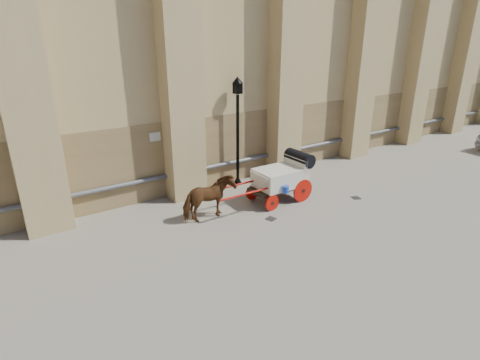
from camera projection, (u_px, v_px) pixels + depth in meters
ground at (261, 223)px, 12.79m from camera, size 90.00×90.00×0.00m
horse at (209, 199)px, 12.83m from camera, size 1.85×0.89×1.54m
carriage at (283, 176)px, 14.40m from camera, size 4.19×1.49×1.83m
street_lamp at (238, 129)px, 15.49m from camera, size 0.43×0.43×4.54m
drain_grate_near at (271, 219)px, 13.10m from camera, size 0.40×0.40×0.01m
drain_grate_far at (356, 198)px, 14.84m from camera, size 0.41×0.41×0.01m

